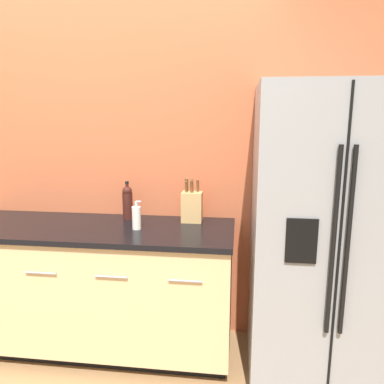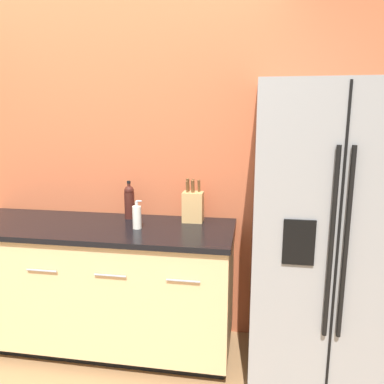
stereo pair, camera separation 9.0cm
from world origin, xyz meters
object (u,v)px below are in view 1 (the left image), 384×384
(refrigerator, at_px, (323,237))
(soap_dispenser, at_px, (137,217))
(wine_bottle, at_px, (128,202))
(knife_block, at_px, (192,206))

(refrigerator, bearing_deg, soap_dispenser, 179.06)
(wine_bottle, height_order, soap_dispenser, wine_bottle)
(knife_block, distance_m, soap_dispenser, 0.40)
(wine_bottle, bearing_deg, knife_block, -1.27)
(refrigerator, xyz_separation_m, knife_block, (-0.84, 0.24, 0.11))
(knife_block, distance_m, wine_bottle, 0.46)
(wine_bottle, relative_size, soap_dispenser, 1.43)
(knife_block, bearing_deg, refrigerator, -15.91)
(refrigerator, height_order, wine_bottle, refrigerator)
(soap_dispenser, bearing_deg, wine_bottle, 119.08)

